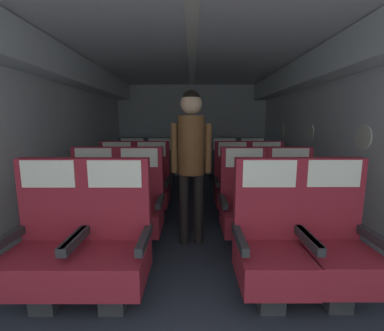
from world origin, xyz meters
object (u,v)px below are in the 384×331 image
seat_a_left_aisle (114,245)px  seat_c_right_aisle (267,186)px  seat_b_left_window (93,206)px  seat_d_left_aisle (160,174)px  seat_d_right_aisle (253,174)px  flight_attendant (191,151)px  seat_b_right_window (245,207)px  seat_a_right_aisle (335,245)px  seat_b_left_aisle (139,206)px  seat_c_left_aisle (152,186)px  seat_a_left_window (47,245)px  seat_c_left_window (117,186)px  seat_b_right_aisle (291,207)px  seat_c_right_window (233,186)px  seat_d_right_window (225,174)px  seat_a_right_window (270,245)px  seat_d_left_window (133,174)px

seat_a_left_aisle → seat_c_right_aisle: size_ratio=1.00×
seat_b_left_window → seat_c_right_aisle: size_ratio=1.00×
seat_d_left_aisle → seat_d_right_aisle: 1.61m
seat_a_left_aisle → seat_d_left_aisle: 2.67m
seat_d_right_aisle → flight_attendant: (-1.06, -1.67, 0.58)m
seat_b_right_window → seat_a_right_aisle: bearing=-60.6°
seat_a_right_aisle → seat_b_left_aisle: (-1.60, 0.87, 0.00)m
seat_c_left_aisle → seat_b_left_window: bearing=-118.9°
seat_a_right_aisle → seat_a_left_window: bearing=-179.6°
seat_a_left_window → seat_c_left_window: same height
seat_c_left_window → flight_attendant: 1.42m
seat_b_right_aisle → seat_c_right_window: bearing=118.1°
seat_c_left_aisle → seat_c_right_aisle: same height
seat_a_left_window → seat_b_left_aisle: 1.01m
seat_a_right_aisle → seat_b_left_aisle: same height
seat_a_right_aisle → seat_d_right_window: 2.68m
seat_b_right_window → seat_c_right_aisle: (0.49, 0.90, 0.00)m
seat_b_left_aisle → seat_d_left_aisle: same height
seat_a_right_aisle → seat_a_right_window: (-0.48, -0.01, 0.00)m
seat_a_left_window → seat_b_right_aisle: size_ratio=1.00×
seat_c_left_aisle → seat_d_right_window: bearing=38.1°
seat_c_left_aisle → seat_c_right_aisle: size_ratio=1.00×
seat_c_right_window → seat_d_left_window: (-1.60, 0.89, 0.00)m
seat_a_right_aisle → seat_c_right_aisle: 1.76m
seat_d_left_aisle → seat_c_right_window: bearing=-38.5°
seat_c_left_aisle → seat_d_right_aisle: size_ratio=1.00×
seat_a_left_window → seat_b_left_aisle: size_ratio=1.00×
seat_a_right_window → seat_c_right_aisle: 1.84m
seat_b_left_window → seat_b_left_aisle: (0.49, -0.01, 0.00)m
seat_a_right_window → seat_d_right_window: bearing=90.1°
seat_a_left_aisle → seat_c_left_aisle: 1.77m
seat_a_left_aisle → seat_d_right_aisle: (1.61, 2.66, 0.00)m
seat_b_right_window → seat_a_right_window: bearing=-89.3°
seat_b_right_aisle → seat_c_right_aisle: size_ratio=1.00×
seat_b_left_aisle → seat_d_right_aisle: same height
seat_b_left_window → seat_b_left_aisle: size_ratio=1.00×
seat_a_right_aisle → seat_c_right_aisle: (0.00, 1.76, 0.00)m
seat_a_right_aisle → seat_d_right_window: size_ratio=1.00×
seat_a_left_window → seat_d_right_window: 3.10m
seat_b_left_window → seat_d_left_window: same height
seat_d_left_window → seat_d_right_window: (1.60, -0.01, 0.00)m
seat_c_left_window → seat_d_left_window: 0.89m
seat_b_left_window → seat_c_left_window: (-0.00, 0.87, 0.00)m
seat_a_left_window → seat_d_left_window: same height
seat_a_right_window → seat_c_left_aisle: (-1.13, 1.76, 0.00)m
seat_a_left_window → flight_attendant: flight_attendant is taller
flight_attendant → seat_d_right_window: bearing=-129.5°
seat_d_left_window → seat_d_right_window: bearing=-0.2°
seat_b_left_aisle → seat_b_right_window: size_ratio=1.00×
seat_a_right_aisle → seat_c_right_window: bearing=105.2°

